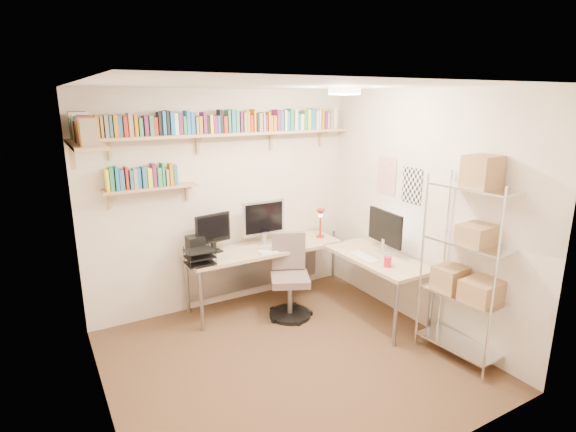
% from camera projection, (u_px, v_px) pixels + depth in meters
% --- Properties ---
extents(ground, '(3.20, 3.20, 0.00)m').
position_uv_depth(ground, '(290.00, 359.00, 4.26)').
color(ground, '#4F3121').
rests_on(ground, ground).
extents(room_shell, '(3.24, 3.04, 2.52)m').
position_uv_depth(room_shell, '(290.00, 200.00, 3.86)').
color(room_shell, beige).
rests_on(room_shell, ground).
extents(wall_shelves, '(3.12, 1.09, 0.80)m').
position_uv_depth(wall_shelves, '(192.00, 135.00, 4.63)').
color(wall_shelves, tan).
rests_on(wall_shelves, ground).
extents(corner_desk, '(2.20, 1.83, 1.24)m').
position_uv_depth(corner_desk, '(285.00, 252.00, 5.10)').
color(corner_desk, tan).
rests_on(corner_desk, ground).
extents(office_chair, '(0.55, 0.56, 0.94)m').
position_uv_depth(office_chair, '(290.00, 282.00, 5.05)').
color(office_chair, black).
rests_on(office_chair, ground).
extents(wire_rack, '(0.43, 0.78, 1.93)m').
position_uv_depth(wire_rack, '(471.00, 249.00, 4.01)').
color(wire_rack, silver).
rests_on(wire_rack, ground).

